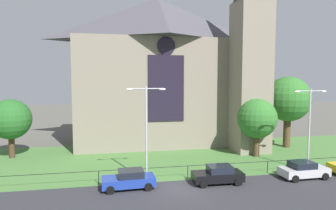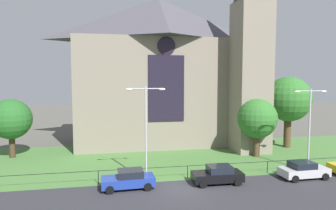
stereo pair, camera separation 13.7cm
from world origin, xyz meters
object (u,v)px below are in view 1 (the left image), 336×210
tree_right_far (288,100)px  parked_car_silver (303,170)px  streetlamp_near (146,121)px  streetlamp_far (310,119)px  parked_car_blue (129,179)px  tree_right_near (257,119)px  tree_left_far (11,119)px  parked_car_black (218,175)px  church_building (164,69)px

tree_right_far → parked_car_silver: size_ratio=2.16×
streetlamp_near → streetlamp_far: 15.59m
tree_right_far → parked_car_blue: tree_right_far is taller
streetlamp_far → parked_car_blue: size_ratio=1.84×
tree_right_near → streetlamp_far: streetlamp_far is taller
streetlamp_far → tree_left_far: bearing=160.2°
tree_right_near → parked_car_blue: 17.04m
tree_right_near → parked_car_black: bearing=-134.4°
tree_left_far → streetlamp_far: 31.36m
streetlamp_near → parked_car_silver: bearing=-7.8°
tree_left_far → streetlamp_near: streetlamp_near is taller
tree_right_near → streetlamp_near: bearing=-156.0°
parked_car_black → parked_car_silver: bearing=-179.7°
tree_left_far → streetlamp_near: 17.53m
parked_car_blue → parked_car_silver: same height
tree_right_near → parked_car_black: 11.25m
tree_right_near → parked_car_blue: tree_right_near is taller
parked_car_black → parked_car_silver: (7.91, -0.19, 0.00)m
parked_car_blue → tree_right_far: bearing=-154.6°
tree_right_near → streetlamp_far: (2.27, -5.94, 0.71)m
streetlamp_far → parked_car_silver: (-1.82, -1.87, -4.29)m
streetlamp_far → parked_car_blue: bearing=-175.1°
tree_right_near → tree_right_far: 7.41m
streetlamp_near → parked_car_black: bearing=-16.0°
streetlamp_far → parked_car_silver: streetlamp_far is taller
church_building → tree_right_near: (8.85, -10.00, -5.95)m
tree_right_near → streetlamp_far: size_ratio=0.84×
parked_car_blue → parked_car_silver: (15.36, -0.39, 0.00)m
streetlamp_far → church_building: bearing=124.9°
parked_car_black → tree_right_far: bearing=-138.8°
streetlamp_near → streetlamp_far: bearing=0.0°
tree_right_near → parked_car_black: tree_right_near is taller
streetlamp_near → parked_car_black: streetlamp_near is taller
tree_right_far → parked_car_blue: 24.44m
tree_right_far → parked_car_blue: (-21.09, -11.06, -5.47)m
streetlamp_far → tree_right_near: bearing=110.9°
church_building → parked_car_black: size_ratio=6.12×
church_building → parked_car_black: church_building is taller
tree_right_far → tree_left_far: bearing=178.2°
tree_right_near → parked_car_blue: bearing=-153.5°
tree_right_far → streetlamp_far: size_ratio=1.17×
church_building → tree_left_far: 20.03m
parked_car_blue → parked_car_black: same height
streetlamp_near → parked_car_silver: size_ratio=1.93×
parked_car_blue → tree_left_far: bearing=-46.8°
parked_car_silver → tree_right_far: bearing=62.2°
tree_right_far → streetlamp_near: 21.75m
parked_car_blue → parked_car_silver: bearing=176.3°
church_building → streetlamp_far: size_ratio=3.30×
church_building → streetlamp_far: 20.13m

